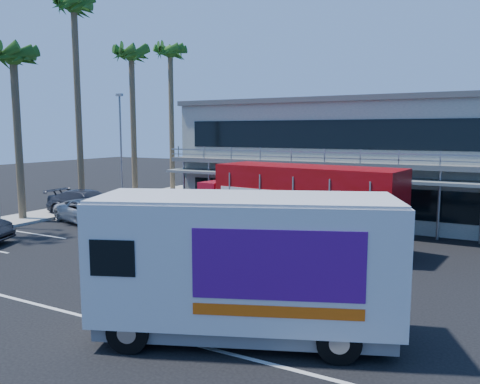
% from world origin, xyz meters
% --- Properties ---
extents(ground, '(120.00, 120.00, 0.00)m').
position_xyz_m(ground, '(0.00, 0.00, 0.00)').
color(ground, black).
rests_on(ground, ground).
extents(building, '(22.40, 12.00, 7.30)m').
position_xyz_m(building, '(3.00, 14.94, 3.66)').
color(building, gray).
rests_on(building, ground).
extents(curb_strip, '(3.00, 32.00, 0.16)m').
position_xyz_m(curb_strip, '(-15.00, 6.00, 0.08)').
color(curb_strip, '#A5A399').
rests_on(curb_strip, ground).
extents(palm_c, '(2.80, 2.80, 10.75)m').
position_xyz_m(palm_c, '(-14.90, 3.00, 9.21)').
color(palm_c, brown).
rests_on(palm_c, ground).
extents(palm_d, '(2.80, 2.80, 14.75)m').
position_xyz_m(palm_d, '(-15.20, 8.00, 12.80)').
color(palm_d, brown).
rests_on(palm_d, ground).
extents(palm_e, '(2.80, 2.80, 12.25)m').
position_xyz_m(palm_e, '(-14.70, 13.00, 10.57)').
color(palm_e, brown).
rests_on(palm_e, ground).
extents(palm_f, '(2.80, 2.80, 13.25)m').
position_xyz_m(palm_f, '(-15.10, 18.50, 11.47)').
color(palm_f, brown).
rests_on(palm_f, ground).
extents(light_pole_far, '(0.50, 0.25, 8.09)m').
position_xyz_m(light_pole_far, '(-14.20, 11.00, 4.50)').
color(light_pole_far, gray).
rests_on(light_pole_far, ground).
extents(red_truck, '(11.47, 3.99, 3.78)m').
position_xyz_m(red_truck, '(1.72, 5.10, 2.08)').
color(red_truck, '#B40E1F').
rests_on(red_truck, ground).
extents(white_van, '(8.09, 5.31, 3.74)m').
position_xyz_m(white_van, '(4.45, -5.00, 1.99)').
color(white_van, silver).
rests_on(white_van, ground).
extents(parked_car_c, '(5.37, 3.61, 1.37)m').
position_xyz_m(parked_car_c, '(-10.94, 4.40, 0.68)').
color(parked_car_c, '#BBBBBD').
rests_on(parked_car_c, ground).
extents(parked_car_d, '(5.82, 2.56, 1.66)m').
position_xyz_m(parked_car_d, '(-12.50, 5.96, 0.83)').
color(parked_car_d, '#282C36').
rests_on(parked_car_d, ground).
extents(parked_car_e, '(4.13, 2.57, 1.31)m').
position_xyz_m(parked_car_e, '(-9.50, 10.80, 0.66)').
color(parked_car_e, gray).
rests_on(parked_car_e, ground).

